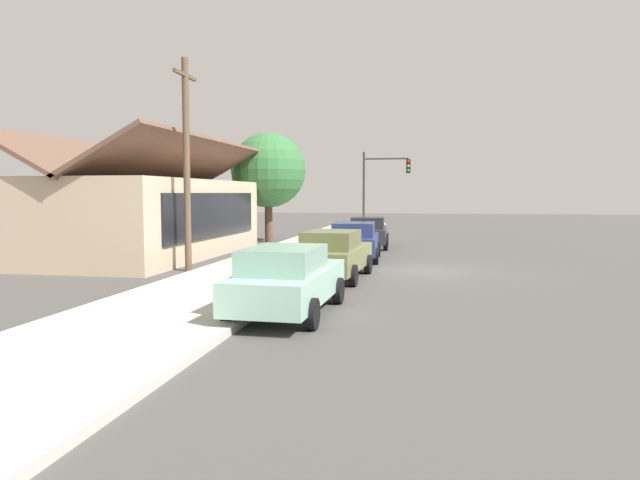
% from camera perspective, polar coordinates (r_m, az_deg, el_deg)
% --- Properties ---
extents(ground_plane, '(120.00, 120.00, 0.00)m').
position_cam_1_polar(ground_plane, '(21.49, 9.79, -2.93)').
color(ground_plane, '#4C4947').
extents(sidewalk_curb, '(60.00, 4.20, 0.16)m').
position_cam_1_polar(sidewalk_curb, '(22.28, -4.78, -2.41)').
color(sidewalk_curb, beige).
rests_on(sidewalk_curb, ground).
extents(car_seafoam, '(4.76, 2.09, 1.59)m').
position_cam_1_polar(car_seafoam, '(13.44, -3.17, -3.85)').
color(car_seafoam, '#9ED1BC').
rests_on(car_seafoam, ground).
extents(car_olive, '(4.74, 2.15, 1.59)m').
position_cam_1_polar(car_olive, '(18.95, 1.35, -1.39)').
color(car_olive, olive).
rests_on(car_olive, ground).
extents(car_navy, '(4.69, 2.27, 1.59)m').
position_cam_1_polar(car_navy, '(24.31, 3.36, -0.07)').
color(car_navy, navy).
rests_on(car_navy, ground).
extents(car_charcoal, '(4.88, 2.24, 1.59)m').
position_cam_1_polar(car_charcoal, '(30.01, 4.71, 0.80)').
color(car_charcoal, '#2D3035').
rests_on(car_charcoal, ground).
extents(storefront_building, '(13.31, 6.52, 5.15)m').
position_cam_1_polar(storefront_building, '(27.01, -16.40, 2.35)').
color(storefront_building, '#CCB293').
rests_on(storefront_building, ground).
extents(shade_tree, '(4.23, 4.23, 6.19)m').
position_cam_1_polar(shade_tree, '(33.55, -5.04, 6.74)').
color(shade_tree, brown).
rests_on(shade_tree, ground).
extents(traffic_light_main, '(0.37, 2.79, 5.20)m').
position_cam_1_polar(traffic_light_main, '(34.86, 6.02, 5.72)').
color(traffic_light_main, '#383833').
rests_on(traffic_light_main, ground).
extents(utility_pole_wooden, '(1.80, 0.24, 7.50)m').
position_cam_1_polar(utility_pole_wooden, '(21.42, -12.84, 7.53)').
color(utility_pole_wooden, brown).
rests_on(utility_pole_wooden, ground).
extents(fire_hydrant_red, '(0.22, 0.22, 0.71)m').
position_cam_1_polar(fire_hydrant_red, '(17.19, -4.61, -3.08)').
color(fire_hydrant_red, red).
rests_on(fire_hydrant_red, sidewalk_curb).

